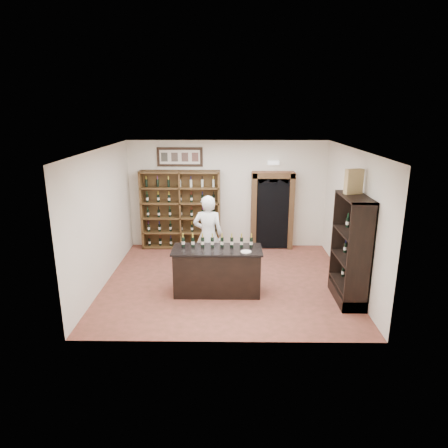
{
  "coord_description": "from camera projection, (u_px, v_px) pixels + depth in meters",
  "views": [
    {
      "loc": [
        0.05,
        -8.47,
        3.82
      ],
      "look_at": [
        -0.07,
        0.3,
        1.28
      ],
      "focal_mm": 32.0,
      "sensor_mm": 36.0,
      "label": 1
    }
  ],
  "objects": [
    {
      "name": "wall_back",
      "position": [
        227.0,
        195.0,
        11.18
      ],
      "size": [
        5.5,
        0.04,
        3.0
      ],
      "primitive_type": "cube",
      "color": "silver",
      "rests_on": "ground"
    },
    {
      "name": "emergency_light",
      "position": [
        273.0,
        163.0,
        10.83
      ],
      "size": [
        0.3,
        0.1,
        0.1
      ],
      "primitive_type": "cube",
      "color": "white",
      "rests_on": "wall_back"
    },
    {
      "name": "wine_crate",
      "position": [
        354.0,
        182.0,
        7.82
      ],
      "size": [
        0.37,
        0.22,
        0.49
      ],
      "primitive_type": "cube",
      "rotation": [
        0.0,
        0.0,
        0.25
      ],
      "color": "tan",
      "rests_on": "side_cabinet"
    },
    {
      "name": "counter_bottle_3",
      "position": [
        212.0,
        242.0,
        8.43
      ],
      "size": [
        0.07,
        0.07,
        0.3
      ],
      "color": "black",
      "rests_on": "tasting_counter"
    },
    {
      "name": "side_cabinet",
      "position": [
        351.0,
        266.0,
        8.09
      ],
      "size": [
        0.48,
        1.2,
        2.2
      ],
      "color": "black",
      "rests_on": "ground"
    },
    {
      "name": "counter_bottle_5",
      "position": [
        232.0,
        242.0,
        8.42
      ],
      "size": [
        0.07,
        0.07,
        0.3
      ],
      "color": "black",
      "rests_on": "tasting_counter"
    },
    {
      "name": "wine_shelf",
      "position": [
        181.0,
        210.0,
        11.15
      ],
      "size": [
        2.2,
        0.38,
        2.2
      ],
      "color": "brown",
      "rests_on": "ground"
    },
    {
      "name": "plate",
      "position": [
        246.0,
        252.0,
        8.14
      ],
      "size": [
        0.22,
        0.22,
        0.02
      ],
      "primitive_type": "cylinder",
      "color": "silver",
      "rests_on": "tasting_counter"
    },
    {
      "name": "framed_picture",
      "position": [
        180.0,
        157.0,
        10.87
      ],
      "size": [
        1.25,
        0.04,
        0.52
      ],
      "primitive_type": "cube",
      "color": "black",
      "rests_on": "wall_back"
    },
    {
      "name": "counter_bottle_1",
      "position": [
        193.0,
        242.0,
        8.43
      ],
      "size": [
        0.07,
        0.07,
        0.3
      ],
      "color": "black",
      "rests_on": "tasting_counter"
    },
    {
      "name": "counter_bottle_0",
      "position": [
        183.0,
        242.0,
        8.43
      ],
      "size": [
        0.07,
        0.07,
        0.3
      ],
      "color": "black",
      "rests_on": "tasting_counter"
    },
    {
      "name": "wall_right",
      "position": [
        352.0,
        219.0,
        8.74
      ],
      "size": [
        0.04,
        5.0,
        3.0
      ],
      "primitive_type": "cube",
      "color": "silver",
      "rests_on": "ground"
    },
    {
      "name": "counter_bottle_2",
      "position": [
        203.0,
        242.0,
        8.43
      ],
      "size": [
        0.07,
        0.07,
        0.3
      ],
      "color": "black",
      "rests_on": "tasting_counter"
    },
    {
      "name": "shopkeeper",
      "position": [
        208.0,
        235.0,
        9.35
      ],
      "size": [
        0.73,
        0.5,
        1.92
      ],
      "primitive_type": "imported",
      "rotation": [
        0.0,
        0.0,
        3.08
      ],
      "color": "white",
      "rests_on": "ground"
    },
    {
      "name": "floor",
      "position": [
        227.0,
        281.0,
        9.19
      ],
      "size": [
        5.5,
        5.5,
        0.0
      ],
      "primitive_type": "plane",
      "color": "#96473C",
      "rests_on": "ground"
    },
    {
      "name": "counter_bottle_7",
      "position": [
        251.0,
        242.0,
        8.42
      ],
      "size": [
        0.07,
        0.07,
        0.3
      ],
      "color": "black",
      "rests_on": "tasting_counter"
    },
    {
      "name": "counter_bottle_4",
      "position": [
        222.0,
        242.0,
        8.42
      ],
      "size": [
        0.07,
        0.07,
        0.3
      ],
      "color": "black",
      "rests_on": "tasting_counter"
    },
    {
      "name": "arched_doorway",
      "position": [
        272.0,
        209.0,
        11.1
      ],
      "size": [
        1.17,
        0.35,
        2.17
      ],
      "color": "black",
      "rests_on": "ground"
    },
    {
      "name": "ceiling",
      "position": [
        227.0,
        149.0,
        8.36
      ],
      "size": [
        5.5,
        5.5,
        0.0
      ],
      "primitive_type": "plane",
      "rotation": [
        3.14,
        0.0,
        0.0
      ],
      "color": "white",
      "rests_on": "wall_back"
    },
    {
      "name": "wall_left",
      "position": [
        103.0,
        218.0,
        8.81
      ],
      "size": [
        0.04,
        5.0,
        3.0
      ],
      "primitive_type": "cube",
      "color": "silver",
      "rests_on": "ground"
    },
    {
      "name": "tasting_counter",
      "position": [
        217.0,
        271.0,
        8.48
      ],
      "size": [
        1.88,
        0.78,
        1.0
      ],
      "color": "black",
      "rests_on": "ground"
    },
    {
      "name": "counter_bottle_6",
      "position": [
        241.0,
        242.0,
        8.42
      ],
      "size": [
        0.07,
        0.07,
        0.3
      ],
      "color": "black",
      "rests_on": "tasting_counter"
    }
  ]
}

